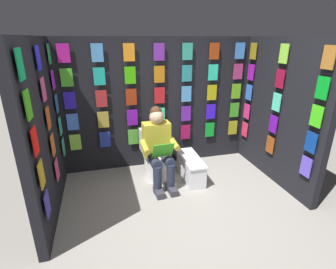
# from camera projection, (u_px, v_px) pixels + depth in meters

# --- Properties ---
(ground_plane) EXTENTS (30.00, 30.00, 0.00)m
(ground_plane) POSITION_uv_depth(u_px,v_px,m) (197.00, 232.00, 2.99)
(ground_plane) COLOR gray
(display_wall_back) EXTENTS (3.26, 0.14, 2.14)m
(display_wall_back) POSITION_uv_depth(u_px,v_px,m) (159.00, 104.00, 4.33)
(display_wall_back) COLOR black
(display_wall_back) RESTS_ON ground
(display_wall_left) EXTENTS (0.14, 1.85, 2.14)m
(display_wall_left) POSITION_uv_depth(u_px,v_px,m) (280.00, 112.00, 3.84)
(display_wall_left) COLOR black
(display_wall_left) RESTS_ON ground
(display_wall_right) EXTENTS (0.14, 1.85, 2.14)m
(display_wall_right) POSITION_uv_depth(u_px,v_px,m) (43.00, 132.00, 3.05)
(display_wall_right) COLOR black
(display_wall_right) RESTS_ON ground
(toilet) EXTENTS (0.41, 0.56, 0.77)m
(toilet) POSITION_uv_depth(u_px,v_px,m) (155.00, 158.00, 4.10)
(toilet) COLOR white
(toilet) RESTS_ON ground
(person_reading) EXTENTS (0.54, 0.70, 1.19)m
(person_reading) POSITION_uv_depth(u_px,v_px,m) (159.00, 147.00, 3.80)
(person_reading) COLOR gold
(person_reading) RESTS_ON ground
(comic_longbox_near) EXTENTS (0.29, 0.76, 0.36)m
(comic_longbox_near) POSITION_uv_depth(u_px,v_px,m) (191.00, 168.00, 4.08)
(comic_longbox_near) COLOR silver
(comic_longbox_near) RESTS_ON ground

